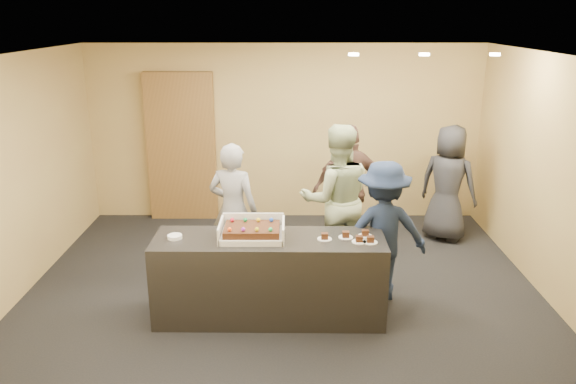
# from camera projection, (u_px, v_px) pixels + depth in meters

# --- Properties ---
(room) EXTENTS (6.04, 6.00, 2.70)m
(room) POSITION_uv_depth(u_px,v_px,m) (283.00, 179.00, 6.27)
(room) COLOR black
(room) RESTS_ON ground
(serving_counter) EXTENTS (2.40, 0.72, 0.90)m
(serving_counter) POSITION_uv_depth(u_px,v_px,m) (269.00, 278.00, 5.92)
(serving_counter) COLOR black
(serving_counter) RESTS_ON floor
(storage_cabinet) EXTENTS (1.04, 0.15, 2.29)m
(storage_cabinet) POSITION_uv_depth(u_px,v_px,m) (181.00, 147.00, 8.64)
(storage_cabinet) COLOR brown
(storage_cabinet) RESTS_ON floor
(cake_box) EXTENTS (0.66, 0.46, 0.20)m
(cake_box) POSITION_uv_depth(u_px,v_px,m) (252.00, 233.00, 5.80)
(cake_box) COLOR white
(cake_box) RESTS_ON serving_counter
(sheet_cake) EXTENTS (0.57, 0.39, 0.11)m
(sheet_cake) POSITION_uv_depth(u_px,v_px,m) (252.00, 229.00, 5.76)
(sheet_cake) COLOR black
(sheet_cake) RESTS_ON cake_box
(plate_stack) EXTENTS (0.15, 0.15, 0.04)m
(plate_stack) POSITION_uv_depth(u_px,v_px,m) (175.00, 237.00, 5.78)
(plate_stack) COLOR white
(plate_stack) RESTS_ON serving_counter
(slice_a) EXTENTS (0.15, 0.15, 0.07)m
(slice_a) POSITION_uv_depth(u_px,v_px,m) (325.00, 237.00, 5.75)
(slice_a) COLOR white
(slice_a) RESTS_ON serving_counter
(slice_b) EXTENTS (0.15, 0.15, 0.07)m
(slice_b) POSITION_uv_depth(u_px,v_px,m) (346.00, 236.00, 5.79)
(slice_b) COLOR white
(slice_b) RESTS_ON serving_counter
(slice_c) EXTENTS (0.15, 0.15, 0.07)m
(slice_c) POSITION_uv_depth(u_px,v_px,m) (359.00, 240.00, 5.68)
(slice_c) COLOR white
(slice_c) RESTS_ON serving_counter
(slice_d) EXTENTS (0.15, 0.15, 0.07)m
(slice_d) POSITION_uv_depth(u_px,v_px,m) (365.00, 234.00, 5.83)
(slice_d) COLOR white
(slice_d) RESTS_ON serving_counter
(slice_e) EXTENTS (0.15, 0.15, 0.07)m
(slice_e) POSITION_uv_depth(u_px,v_px,m) (370.00, 240.00, 5.67)
(slice_e) COLOR white
(slice_e) RESTS_ON serving_counter
(person_server_grey) EXTENTS (0.69, 0.54, 1.67)m
(person_server_grey) POSITION_uv_depth(u_px,v_px,m) (233.00, 210.00, 6.82)
(person_server_grey) COLOR #949399
(person_server_grey) RESTS_ON floor
(person_sage_man) EXTENTS (0.98, 0.80, 1.87)m
(person_sage_man) POSITION_uv_depth(u_px,v_px,m) (336.00, 199.00, 6.88)
(person_sage_man) COLOR #A1AE81
(person_sage_man) RESTS_ON floor
(person_navy_man) EXTENTS (1.07, 0.67, 1.60)m
(person_navy_man) POSITION_uv_depth(u_px,v_px,m) (382.00, 231.00, 6.24)
(person_navy_man) COLOR #182440
(person_navy_man) RESTS_ON floor
(person_brown_extra) EXTENTS (1.10, 0.67, 1.74)m
(person_brown_extra) POSITION_uv_depth(u_px,v_px,m) (349.00, 189.00, 7.50)
(person_brown_extra) COLOR brown
(person_brown_extra) RESTS_ON floor
(person_dark_suit) EXTENTS (0.97, 0.89, 1.66)m
(person_dark_suit) POSITION_uv_depth(u_px,v_px,m) (448.00, 183.00, 7.90)
(person_dark_suit) COLOR #2A2A30
(person_dark_suit) RESTS_ON floor
(ceiling_spotlights) EXTENTS (1.72, 0.12, 0.03)m
(ceiling_spotlights) POSITION_uv_depth(u_px,v_px,m) (424.00, 54.00, 6.34)
(ceiling_spotlights) COLOR #FFEAC6
(ceiling_spotlights) RESTS_ON ceiling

